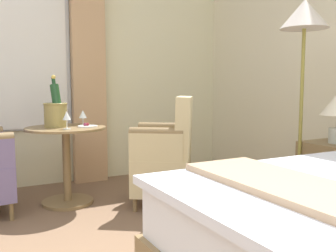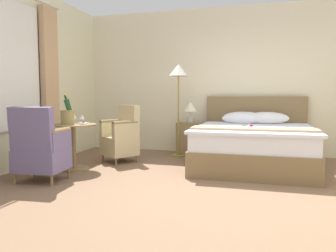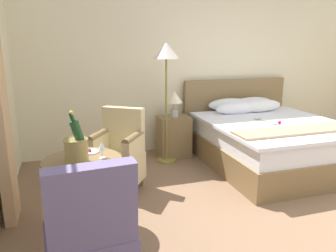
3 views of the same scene
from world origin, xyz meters
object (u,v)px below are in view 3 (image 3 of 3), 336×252
(bed, at_px, (268,139))
(champagne_bucket, at_px, (77,147))
(bedside_lamp, at_px, (174,99))
(side_table_round, at_px, (84,189))
(armchair_facing_bed, at_px, (90,231))
(wine_glass_near_edge, at_px, (71,144))
(wine_glass_near_bucket, at_px, (102,147))
(armchair_by_window, at_px, (119,155))
(floor_lamp_brass, at_px, (166,61))
(nightstand, at_px, (174,137))
(snack_plate, at_px, (90,151))

(bed, distance_m, champagne_bucket, 2.92)
(bedside_lamp, distance_m, side_table_round, 2.29)
(side_table_round, xyz_separation_m, armchair_facing_bed, (-0.01, -0.78, 0.03))
(bed, height_order, wine_glass_near_edge, bed)
(bed, xyz_separation_m, armchair_facing_bed, (-2.63, -1.80, 0.08))
(bedside_lamp, bearing_deg, wine_glass_near_bucket, -125.88)
(bed, distance_m, armchair_by_window, 2.20)
(bedside_lamp, relative_size, floor_lamp_brass, 0.23)
(side_table_round, bearing_deg, armchair_facing_bed, -90.62)
(floor_lamp_brass, bearing_deg, nightstand, 46.88)
(floor_lamp_brass, relative_size, champagne_bucket, 3.72)
(wine_glass_near_edge, height_order, armchair_facing_bed, armchair_facing_bed)
(nightstand, bearing_deg, floor_lamp_brass, -133.12)
(armchair_by_window, xyz_separation_m, armchair_facing_bed, (-0.45, -1.55, 0.01))
(armchair_facing_bed, bearing_deg, bedside_lamp, 59.90)
(side_table_round, bearing_deg, wine_glass_near_bucket, -8.95)
(snack_plate, xyz_separation_m, armchair_facing_bed, (-0.09, -0.95, -0.26))
(bedside_lamp, distance_m, wine_glass_near_edge, 2.17)
(wine_glass_near_bucket, bearing_deg, floor_lamp_brass, 55.13)
(nightstand, relative_size, armchair_by_window, 0.64)
(nightstand, relative_size, side_table_round, 0.89)
(nightstand, height_order, snack_plate, snack_plate)
(floor_lamp_brass, height_order, wine_glass_near_edge, floor_lamp_brass)
(nightstand, distance_m, wine_glass_near_edge, 2.22)
(armchair_facing_bed, bearing_deg, side_table_round, 89.38)
(armchair_facing_bed, bearing_deg, champagne_bucket, 92.75)
(side_table_round, xyz_separation_m, wine_glass_near_bucket, (0.17, -0.03, 0.39))
(nightstand, bearing_deg, side_table_round, -129.89)
(side_table_round, relative_size, snack_plate, 4.00)
(side_table_round, bearing_deg, champagne_bucket, -119.47)
(bedside_lamp, bearing_deg, armchair_by_window, -136.38)
(nightstand, relative_size, snack_plate, 3.54)
(nightstand, bearing_deg, champagne_bucket, -129.51)
(snack_plate, bearing_deg, bedside_lamp, 48.72)
(bed, bearing_deg, armchair_by_window, -173.51)
(armchair_facing_bed, bearing_deg, armchair_by_window, 73.71)
(champagne_bucket, bearing_deg, bed, 22.34)
(bed, relative_size, champagne_bucket, 4.67)
(bedside_lamp, relative_size, armchair_facing_bed, 0.40)
(bed, bearing_deg, bedside_lamp, 149.52)
(side_table_round, bearing_deg, nightstand, 50.11)
(bedside_lamp, relative_size, wine_glass_near_bucket, 2.56)
(wine_glass_near_edge, bearing_deg, armchair_by_window, 48.40)
(snack_plate, bearing_deg, champagne_bucket, -116.19)
(armchair_by_window, height_order, armchair_facing_bed, armchair_facing_bed)
(nightstand, height_order, bedside_lamp, bedside_lamp)
(champagne_bucket, relative_size, armchair_facing_bed, 0.47)
(champagne_bucket, bearing_deg, side_table_round, 60.53)
(floor_lamp_brass, bearing_deg, bed, -20.29)
(champagne_bucket, height_order, armchair_by_window, champagne_bucket)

